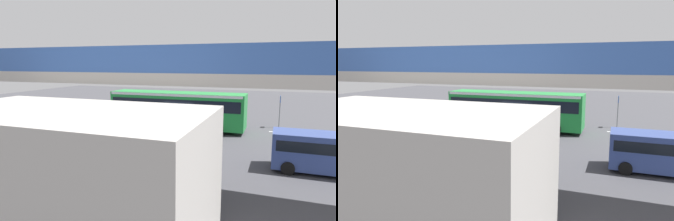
# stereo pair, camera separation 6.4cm
# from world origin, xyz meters

# --- Properties ---
(ground) EXTENTS (80.00, 80.00, 0.00)m
(ground) POSITION_xyz_m (0.00, 0.00, 0.00)
(ground) COLOR #424247
(city_bus) EXTENTS (11.54, 2.85, 3.15)m
(city_bus) POSITION_xyz_m (0.56, -0.53, 1.88)
(city_bus) COLOR #1E8C38
(city_bus) RESTS_ON ground
(parked_van) EXTENTS (4.80, 2.17, 2.05)m
(parked_van) POSITION_xyz_m (-9.78, 6.90, 1.18)
(parked_van) COLOR #33478C
(parked_van) RESTS_ON ground
(bicycle_blue) EXTENTS (1.77, 0.44, 0.96)m
(bicycle_blue) POSITION_xyz_m (7.15, 5.26, 0.37)
(bicycle_blue) COLOR black
(bicycle_blue) RESTS_ON ground
(pedestrian) EXTENTS (0.38, 0.38, 1.79)m
(pedestrian) POSITION_xyz_m (1.82, 4.12, 0.89)
(pedestrian) COLOR #2D2D38
(pedestrian) RESTS_ON ground
(traffic_sign) EXTENTS (0.08, 0.60, 2.80)m
(traffic_sign) POSITION_xyz_m (-7.75, -4.06, 1.89)
(traffic_sign) COLOR slate
(traffic_sign) RESTS_ON ground
(lane_dash_leftmost) EXTENTS (2.00, 0.20, 0.01)m
(lane_dash_leftmost) POSITION_xyz_m (-8.00, -2.08, 0.00)
(lane_dash_leftmost) COLOR silver
(lane_dash_leftmost) RESTS_ON ground
(lane_dash_left) EXTENTS (2.00, 0.20, 0.01)m
(lane_dash_left) POSITION_xyz_m (-4.00, -2.08, 0.00)
(lane_dash_left) COLOR silver
(lane_dash_left) RESTS_ON ground
(lane_dash_centre) EXTENTS (2.00, 0.20, 0.01)m
(lane_dash_centre) POSITION_xyz_m (0.00, -2.08, 0.00)
(lane_dash_centre) COLOR silver
(lane_dash_centre) RESTS_ON ground
(lane_dash_right) EXTENTS (2.00, 0.20, 0.01)m
(lane_dash_right) POSITION_xyz_m (4.00, -2.08, 0.00)
(lane_dash_right) COLOR silver
(lane_dash_right) RESTS_ON ground
(lane_dash_rightmost) EXTENTS (2.00, 0.20, 0.01)m
(lane_dash_rightmost) POSITION_xyz_m (8.00, -2.08, 0.00)
(lane_dash_rightmost) COLOR silver
(lane_dash_rightmost) RESTS_ON ground
(pedestrian_overpass) EXTENTS (25.24, 2.60, 6.32)m
(pedestrian_overpass) POSITION_xyz_m (0.00, 11.28, 4.61)
(pedestrian_overpass) COLOR #B2ADA5
(pedestrian_overpass) RESTS_ON ground
(station_building) EXTENTS (9.00, 5.04, 4.20)m
(station_building) POSITION_xyz_m (-1.34, 16.12, 2.10)
(station_building) COLOR #B2ADA5
(station_building) RESTS_ON ground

